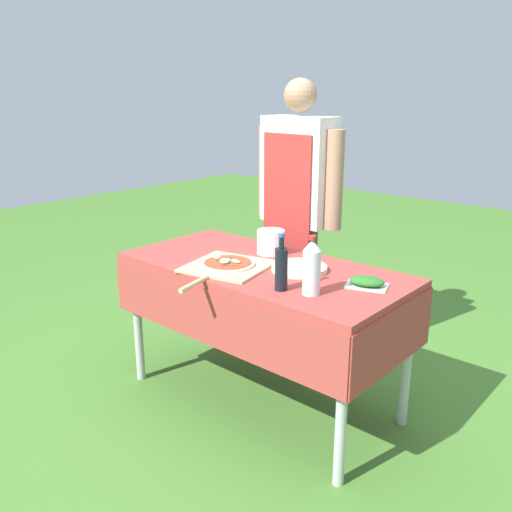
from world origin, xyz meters
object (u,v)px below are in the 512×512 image
(prep_table, at_px, (262,283))
(person_cook, at_px, (298,198))
(mixing_tub, at_px, (271,242))
(plate_stack, at_px, (299,268))
(pizza_on_peel, at_px, (226,266))
(oil_bottle, at_px, (281,268))
(herb_container, at_px, (367,282))
(water_bottle, at_px, (312,267))

(prep_table, height_order, person_cook, person_cook)
(mixing_tub, height_order, plate_stack, mixing_tub)
(pizza_on_peel, relative_size, oil_bottle, 2.40)
(person_cook, bearing_deg, mixing_tub, 112.41)
(prep_table, relative_size, herb_container, 6.92)
(person_cook, relative_size, oil_bottle, 6.53)
(water_bottle, height_order, plate_stack, water_bottle)
(person_cook, distance_m, pizza_on_peel, 0.79)
(oil_bottle, bearing_deg, water_bottle, 18.76)
(prep_table, bearing_deg, pizza_on_peel, -125.10)
(mixing_tub, relative_size, plate_stack, 0.54)
(prep_table, relative_size, mixing_tub, 9.98)
(water_bottle, bearing_deg, person_cook, 130.44)
(person_cook, bearing_deg, pizza_on_peel, 104.42)
(prep_table, bearing_deg, mixing_tub, 118.81)
(prep_table, height_order, mixing_tub, mixing_tub)
(oil_bottle, relative_size, water_bottle, 0.99)
(pizza_on_peel, distance_m, mixing_tub, 0.34)
(prep_table, distance_m, water_bottle, 0.50)
(oil_bottle, distance_m, water_bottle, 0.14)
(pizza_on_peel, distance_m, oil_bottle, 0.41)
(person_cook, bearing_deg, water_bottle, 134.73)
(plate_stack, bearing_deg, person_cook, 128.02)
(oil_bottle, distance_m, herb_container, 0.39)
(herb_container, height_order, mixing_tub, mixing_tub)
(herb_container, relative_size, plate_stack, 0.79)
(herb_container, bearing_deg, prep_table, -172.69)
(pizza_on_peel, bearing_deg, water_bottle, -15.02)
(herb_container, bearing_deg, pizza_on_peel, -161.43)
(pizza_on_peel, bearing_deg, plate_stack, 21.76)
(water_bottle, distance_m, plate_stack, 0.34)
(prep_table, xyz_separation_m, mixing_tub, (-0.10, 0.19, 0.16))
(oil_bottle, height_order, mixing_tub, oil_bottle)
(person_cook, distance_m, water_bottle, 1.02)
(prep_table, relative_size, plate_stack, 5.43)
(prep_table, bearing_deg, plate_stack, 16.02)
(water_bottle, relative_size, mixing_tub, 1.74)
(pizza_on_peel, height_order, mixing_tub, mixing_tub)
(plate_stack, bearing_deg, prep_table, -163.98)
(person_cook, xyz_separation_m, oil_bottle, (0.53, -0.82, -0.12))
(pizza_on_peel, height_order, oil_bottle, oil_bottle)
(person_cook, bearing_deg, herb_container, 150.32)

